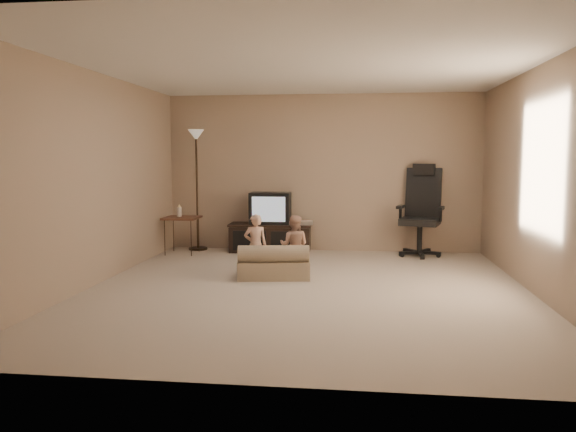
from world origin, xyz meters
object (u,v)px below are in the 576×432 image
at_px(child_sofa, 274,264).
at_px(tv_stand, 271,227).
at_px(floor_lamp, 197,163).
at_px(office_chair, 421,223).
at_px(toddler_right, 294,245).
at_px(side_table, 182,218).
at_px(toddler_left, 256,245).

bearing_deg(child_sofa, tv_stand, 91.36).
bearing_deg(tv_stand, floor_lamp, 175.70).
height_order(office_chair, toddler_right, office_chair).
distance_m(side_table, toddler_right, 2.39).
height_order(tv_stand, toddler_right, tv_stand).
distance_m(floor_lamp, child_sofa, 2.83).
height_order(office_chair, child_sofa, office_chair).
distance_m(floor_lamp, toddler_right, 2.74).
height_order(toddler_left, toddler_right, toddler_left).
relative_size(side_table, floor_lamp, 0.40).
distance_m(floor_lamp, toddler_left, 2.54).
xyz_separation_m(floor_lamp, child_sofa, (1.55, -2.02, -1.24)).
bearing_deg(child_sofa, toddler_left, 150.87).
bearing_deg(toddler_left, child_sofa, 143.33).
bearing_deg(office_chair, tv_stand, -165.87).
bearing_deg(floor_lamp, tv_stand, -2.76).
bearing_deg(child_sofa, side_table, 127.81).
xyz_separation_m(tv_stand, toddler_right, (0.57, -1.74, -0.01)).
distance_m(office_chair, child_sofa, 2.78).
bearing_deg(toddler_left, side_table, -62.50).
distance_m(tv_stand, toddler_right, 1.83).
bearing_deg(toddler_right, floor_lamp, -40.04).
relative_size(tv_stand, side_table, 1.71).
relative_size(tv_stand, toddler_left, 1.69).
bearing_deg(floor_lamp, child_sofa, -52.47).
relative_size(side_table, toddler_right, 1.01).
relative_size(toddler_left, toddler_right, 1.03).
bearing_deg(office_chair, side_table, -160.14).
bearing_deg(toddler_right, side_table, -30.90).
xyz_separation_m(tv_stand, toddler_left, (0.09, -1.87, 0.00)).
xyz_separation_m(side_table, toddler_right, (1.92, -1.40, -0.17)).
distance_m(tv_stand, child_sofa, 2.00).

